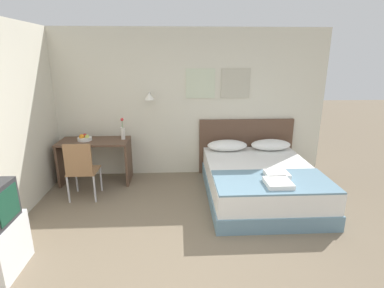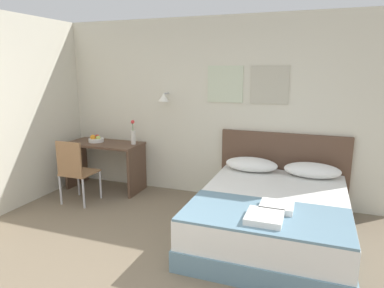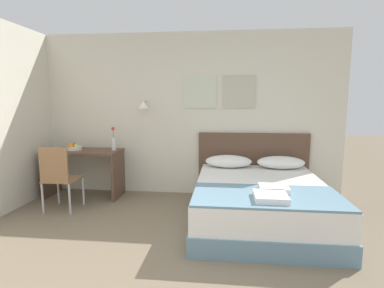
{
  "view_description": "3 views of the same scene",
  "coord_description": "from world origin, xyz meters",
  "px_view_note": "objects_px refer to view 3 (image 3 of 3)",
  "views": [
    {
      "loc": [
        -0.07,
        -2.64,
        2.19
      ],
      "look_at": [
        0.15,
        1.73,
        0.88
      ],
      "focal_mm": 28.0,
      "sensor_mm": 36.0,
      "label": 1
    },
    {
      "loc": [
        1.62,
        -2.08,
        1.93
      ],
      "look_at": [
        0.21,
        1.76,
        1.02
      ],
      "focal_mm": 32.0,
      "sensor_mm": 36.0,
      "label": 2
    },
    {
      "loc": [
        0.75,
        -2.13,
        1.56
      ],
      "look_at": [
        0.32,
        1.8,
        0.99
      ],
      "focal_mm": 28.0,
      "sensor_mm": 36.0,
      "label": 3
    }
  ],
  "objects_px": {
    "folded_towel_mid_bed": "(271,197)",
    "pillow_right": "(281,162)",
    "pillow_left": "(228,161)",
    "desk": "(84,164)",
    "headboard": "(253,165)",
    "desk_chair": "(58,174)",
    "throw_blanket": "(267,196)",
    "fruit_bowl": "(74,147)",
    "flower_vase": "(114,142)",
    "bed": "(260,202)",
    "folded_towel_near_foot": "(274,189)"
  },
  "relations": [
    {
      "from": "folded_towel_mid_bed",
      "to": "fruit_bowl",
      "type": "height_order",
      "value": "fruit_bowl"
    },
    {
      "from": "bed",
      "to": "desk",
      "type": "height_order",
      "value": "desk"
    },
    {
      "from": "bed",
      "to": "fruit_bowl",
      "type": "distance_m",
      "value": 3.05
    },
    {
      "from": "headboard",
      "to": "desk_chair",
      "type": "bearing_deg",
      "value": -159.72
    },
    {
      "from": "folded_towel_near_foot",
      "to": "headboard",
      "type": "bearing_deg",
      "value": 93.53
    },
    {
      "from": "desk_chair",
      "to": "flower_vase",
      "type": "height_order",
      "value": "flower_vase"
    },
    {
      "from": "folded_towel_near_foot",
      "to": "fruit_bowl",
      "type": "height_order",
      "value": "fruit_bowl"
    },
    {
      "from": "headboard",
      "to": "pillow_left",
      "type": "bearing_deg",
      "value": -146.72
    },
    {
      "from": "bed",
      "to": "flower_vase",
      "type": "xyz_separation_m",
      "value": [
        -2.24,
        0.82,
        0.65
      ]
    },
    {
      "from": "headboard",
      "to": "pillow_left",
      "type": "xyz_separation_m",
      "value": [
        -0.4,
        -0.26,
        0.1
      ]
    },
    {
      "from": "desk",
      "to": "fruit_bowl",
      "type": "distance_m",
      "value": 0.32
    },
    {
      "from": "bed",
      "to": "pillow_right",
      "type": "bearing_deg",
      "value": 64.0
    },
    {
      "from": "bed",
      "to": "fruit_bowl",
      "type": "bearing_deg",
      "value": 165.15
    },
    {
      "from": "throw_blanket",
      "to": "fruit_bowl",
      "type": "xyz_separation_m",
      "value": [
        -2.9,
        1.38,
        0.27
      ]
    },
    {
      "from": "bed",
      "to": "folded_towel_near_foot",
      "type": "xyz_separation_m",
      "value": [
        0.1,
        -0.46,
        0.32
      ]
    },
    {
      "from": "headboard",
      "to": "pillow_left",
      "type": "height_order",
      "value": "headboard"
    },
    {
      "from": "desk",
      "to": "desk_chair",
      "type": "xyz_separation_m",
      "value": [
        -0.03,
        -0.7,
        0.01
      ]
    },
    {
      "from": "pillow_left",
      "to": "pillow_right",
      "type": "bearing_deg",
      "value": 0.0
    },
    {
      "from": "flower_vase",
      "to": "folded_towel_near_foot",
      "type": "bearing_deg",
      "value": -28.67
    },
    {
      "from": "pillow_left",
      "to": "fruit_bowl",
      "type": "height_order",
      "value": "fruit_bowl"
    },
    {
      "from": "flower_vase",
      "to": "pillow_left",
      "type": "bearing_deg",
      "value": -0.01
    },
    {
      "from": "flower_vase",
      "to": "throw_blanket",
      "type": "bearing_deg",
      "value": -32.43
    },
    {
      "from": "folded_towel_mid_bed",
      "to": "pillow_right",
      "type": "bearing_deg",
      "value": 76.38
    },
    {
      "from": "pillow_left",
      "to": "desk",
      "type": "relative_size",
      "value": 0.6
    },
    {
      "from": "pillow_left",
      "to": "fruit_bowl",
      "type": "relative_size",
      "value": 2.96
    },
    {
      "from": "headboard",
      "to": "folded_towel_near_foot",
      "type": "distance_m",
      "value": 1.54
    },
    {
      "from": "bed",
      "to": "fruit_bowl",
      "type": "xyz_separation_m",
      "value": [
        -2.9,
        0.77,
        0.55
      ]
    },
    {
      "from": "desk_chair",
      "to": "folded_towel_near_foot",
      "type": "bearing_deg",
      "value": -10.22
    },
    {
      "from": "desk_chair",
      "to": "bed",
      "type": "bearing_deg",
      "value": -1.13
    },
    {
      "from": "bed",
      "to": "flower_vase",
      "type": "distance_m",
      "value": 2.47
    },
    {
      "from": "pillow_left",
      "to": "folded_towel_mid_bed",
      "type": "relative_size",
      "value": 2.05
    },
    {
      "from": "folded_towel_mid_bed",
      "to": "desk",
      "type": "relative_size",
      "value": 0.29
    },
    {
      "from": "pillow_left",
      "to": "folded_towel_near_foot",
      "type": "bearing_deg",
      "value": -68.9
    },
    {
      "from": "bed",
      "to": "flower_vase",
      "type": "relative_size",
      "value": 5.52
    },
    {
      "from": "pillow_right",
      "to": "throw_blanket",
      "type": "xyz_separation_m",
      "value": [
        -0.4,
        -1.43,
        -0.08
      ]
    },
    {
      "from": "headboard",
      "to": "pillow_left",
      "type": "distance_m",
      "value": 0.49
    },
    {
      "from": "desk",
      "to": "desk_chair",
      "type": "height_order",
      "value": "desk_chair"
    },
    {
      "from": "bed",
      "to": "headboard",
      "type": "xyz_separation_m",
      "value": [
        -0.0,
        1.08,
        0.26
      ]
    },
    {
      "from": "throw_blanket",
      "to": "desk_chair",
      "type": "height_order",
      "value": "desk_chair"
    },
    {
      "from": "bed",
      "to": "desk_chair",
      "type": "bearing_deg",
      "value": 178.87
    },
    {
      "from": "folded_towel_mid_bed",
      "to": "desk",
      "type": "xyz_separation_m",
      "value": [
        -2.76,
        1.51,
        -0.05
      ]
    },
    {
      "from": "desk",
      "to": "pillow_right",
      "type": "bearing_deg",
      "value": 1.12
    },
    {
      "from": "desk_chair",
      "to": "fruit_bowl",
      "type": "distance_m",
      "value": 0.77
    },
    {
      "from": "pillow_right",
      "to": "flower_vase",
      "type": "distance_m",
      "value": 2.66
    },
    {
      "from": "headboard",
      "to": "pillow_right",
      "type": "distance_m",
      "value": 0.49
    },
    {
      "from": "fruit_bowl",
      "to": "folded_towel_mid_bed",
      "type": "bearing_deg",
      "value": -27.59
    },
    {
      "from": "bed",
      "to": "folded_towel_near_foot",
      "type": "bearing_deg",
      "value": -78.38
    },
    {
      "from": "throw_blanket",
      "to": "folded_towel_mid_bed",
      "type": "bearing_deg",
      "value": -83.25
    },
    {
      "from": "throw_blanket",
      "to": "folded_towel_mid_bed",
      "type": "distance_m",
      "value": 0.15
    },
    {
      "from": "throw_blanket",
      "to": "pillow_right",
      "type": "bearing_deg",
      "value": 74.39
    }
  ]
}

